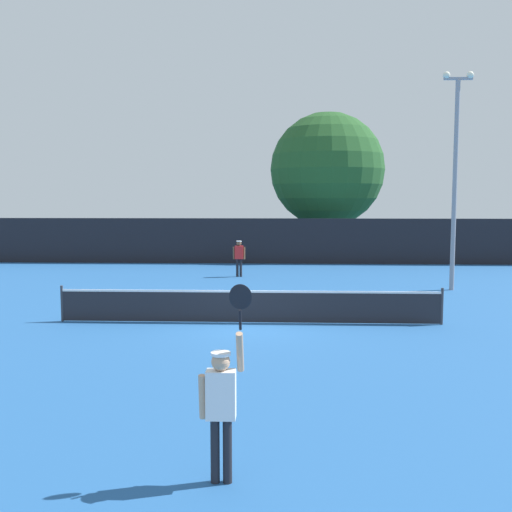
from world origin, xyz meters
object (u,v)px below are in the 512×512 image
large_tree (327,170)px  tennis_ball (242,301)px  player_receiving (239,255)px  light_pole (455,168)px  player_serving (222,396)px  parked_car_near (295,240)px

large_tree → tennis_ball: bearing=-104.4°
player_receiving → light_pole: size_ratio=0.20×
player_serving → large_tree: 30.06m
player_serving → parked_car_near: (1.63, 32.39, -0.37)m
large_tree → parked_car_near: (-1.89, 2.83, -4.52)m
light_pole → parked_car_near: (-5.88, 15.90, -4.02)m
player_serving → tennis_ball: bearing=92.6°
player_serving → parked_car_near: size_ratio=0.60×
parked_car_near → light_pole: bearing=-73.9°
tennis_ball → parked_car_near: size_ratio=0.02×
player_serving → player_receiving: (-1.19, 20.06, -0.13)m
player_receiving → large_tree: large_tree is taller
player_receiving → tennis_ball: player_receiving is taller
light_pole → parked_car_near: bearing=110.3°
player_serving → light_pole: (7.51, 16.48, 3.65)m
player_receiving → parked_car_near: bearing=-102.9°
tennis_ball → light_pole: size_ratio=0.01×
player_serving → player_receiving: player_serving is taller
light_pole → player_receiving: bearing=157.7°
player_serving → light_pole: size_ratio=0.31×
parked_car_near → player_receiving: bearing=-107.1°
player_serving → parked_car_near: player_serving is taller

